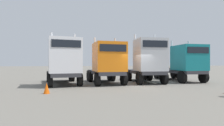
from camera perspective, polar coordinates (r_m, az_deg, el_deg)
ground at (r=14.69m, az=7.71°, el=-7.09°), size 200.00×200.00×0.00m
semi_truck_white at (r=15.42m, az=-14.80°, el=0.37°), size 3.34×6.65×4.35m
semi_truck_orange at (r=15.62m, az=-1.46°, el=0.18°), size 2.81×5.87×4.09m
semi_truck_silver at (r=16.65m, az=11.06°, el=0.69°), size 2.85×5.87×4.48m
semi_truck_teal at (r=19.04m, az=21.77°, el=0.06°), size 2.64×6.35×4.06m
traffic_cone_far at (r=11.54m, az=-19.77°, el=-7.43°), size 0.36×0.36×0.64m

